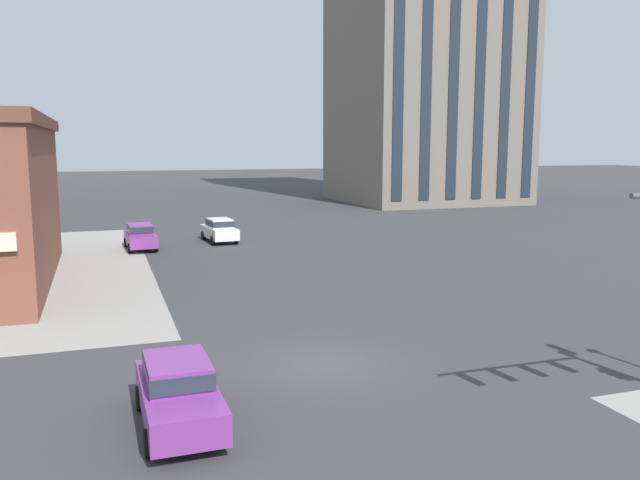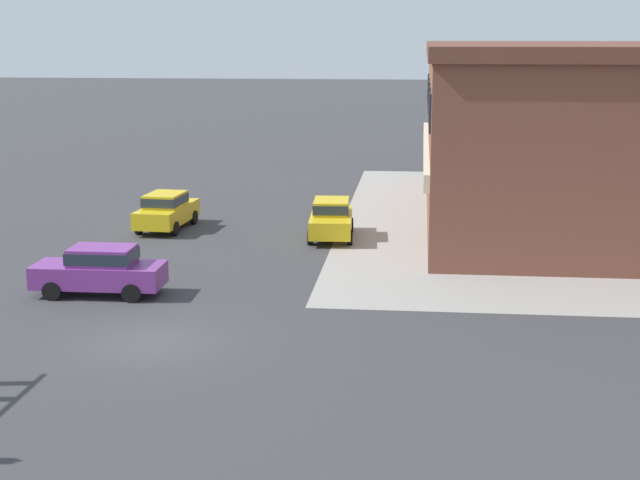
% 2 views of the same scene
% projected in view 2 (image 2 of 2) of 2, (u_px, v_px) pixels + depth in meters
% --- Properties ---
extents(ground_plane, '(320.00, 320.00, 0.00)m').
position_uv_depth(ground_plane, '(152.00, 342.00, 28.03)').
color(ground_plane, '#38383A').
extents(car_main_northbound_near, '(4.49, 2.08, 1.68)m').
position_uv_depth(car_main_northbound_near, '(331.00, 217.00, 42.06)').
color(car_main_northbound_near, gold).
rests_on(car_main_northbound_near, ground).
extents(car_cross_westbound, '(4.52, 2.15, 1.68)m').
position_uv_depth(car_cross_westbound, '(166.00, 209.00, 43.93)').
color(car_cross_westbound, gold).
rests_on(car_cross_westbound, ground).
extents(car_main_mid, '(1.93, 4.42, 1.68)m').
position_uv_depth(car_main_mid, '(100.00, 269.00, 32.92)').
color(car_main_mid, '#7A3389').
rests_on(car_main_mid, ground).
extents(storefront_block_near_corner, '(22.96, 17.92, 8.31)m').
position_uv_depth(storefront_block_near_corner, '(617.00, 134.00, 45.13)').
color(storefront_block_near_corner, brown).
rests_on(storefront_block_near_corner, ground).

